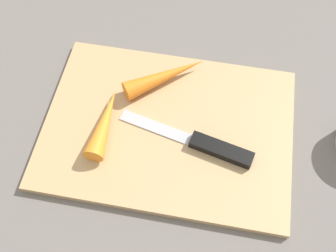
# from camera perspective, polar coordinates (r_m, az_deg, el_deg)

# --- Properties ---
(ground_plane) EXTENTS (1.40, 1.40, 0.00)m
(ground_plane) POSITION_cam_1_polar(r_m,az_deg,el_deg) (0.59, 0.00, -0.57)
(ground_plane) COLOR slate
(cutting_board) EXTENTS (0.36, 0.26, 0.01)m
(cutting_board) POSITION_cam_1_polar(r_m,az_deg,el_deg) (0.58, 0.00, -0.29)
(cutting_board) COLOR tan
(cutting_board) RESTS_ON ground_plane
(knife) EXTENTS (0.20, 0.06, 0.01)m
(knife) POSITION_cam_1_polar(r_m,az_deg,el_deg) (0.56, 6.40, -2.99)
(knife) COLOR #B7B7BC
(knife) RESTS_ON cutting_board
(carrot_short) EXTENTS (0.03, 0.11, 0.03)m
(carrot_short) POSITION_cam_1_polar(r_m,az_deg,el_deg) (0.57, -9.14, 0.53)
(carrot_short) COLOR orange
(carrot_short) RESTS_ON cutting_board
(carrot_long) EXTENTS (0.12, 0.10, 0.03)m
(carrot_long) POSITION_cam_1_polar(r_m,az_deg,el_deg) (0.61, -0.38, 7.24)
(carrot_long) COLOR orange
(carrot_long) RESTS_ON cutting_board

